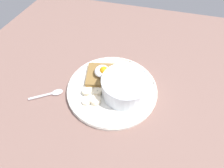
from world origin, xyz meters
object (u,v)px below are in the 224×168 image
banana_slice_right (86,101)px  banana_slice_front (98,92)px  banana_slice_back (86,92)px  oatmeal_bowl (125,86)px  banana_slice_left (95,100)px  spoon (50,94)px  poached_egg (102,71)px  toast_slice (102,75)px

banana_slice_right → banana_slice_front: bearing=152.8°
banana_slice_back → banana_slice_right: (3.34, 1.26, -0.17)cm
oatmeal_bowl → banana_slice_right: (7.17, -10.49, -2.52)cm
oatmeal_bowl → banana_slice_left: (6.13, -7.86, -2.32)cm
banana_slice_back → oatmeal_bowl: bearing=108.0°
banana_slice_front → banana_slice_back: same height
banana_slice_left → banana_slice_right: size_ratio=1.20×
banana_slice_front → spoon: 15.62cm
poached_egg → banana_slice_front: bearing=5.3°
banana_slice_back → banana_slice_front: bearing=105.7°
poached_egg → banana_slice_front: size_ratio=1.77×
banana_slice_front → banana_slice_left: size_ratio=0.86×
oatmeal_bowl → banana_slice_right: oatmeal_bowl is taller
toast_slice → spoon: (11.58, -14.10, -1.40)cm
oatmeal_bowl → banana_slice_left: oatmeal_bowl is taller
poached_egg → banana_slice_left: size_ratio=1.51×
toast_slice → banana_slice_right: 11.89cm
toast_slice → banana_slice_left: (10.78, 1.32, -0.04)cm
oatmeal_bowl → poached_egg: size_ratio=2.69×
oatmeal_bowl → spoon: size_ratio=1.52×
poached_egg → toast_slice: bearing=-115.1°
banana_slice_back → spoon: (3.11, -11.54, -1.33)cm
toast_slice → banana_slice_left: size_ratio=3.38×
oatmeal_bowl → spoon: oatmeal_bowl is taller
oatmeal_bowl → spoon: bearing=-73.4°
banana_slice_front → banana_slice_right: 4.87cm
toast_slice → banana_slice_right: bearing=-6.3°
spoon → banana_slice_right: bearing=88.9°
poached_egg → banana_slice_right: 12.03cm
spoon → banana_slice_back: bearing=105.1°
banana_slice_left → poached_egg: bearing=-174.2°
toast_slice → poached_egg: bearing=64.9°
poached_egg → spoon: poached_egg is taller
banana_slice_front → oatmeal_bowl: bearing=109.0°
banana_slice_left → spoon: bearing=-87.0°
toast_slice → oatmeal_bowl: bearing=63.2°
oatmeal_bowl → banana_slice_front: 9.05cm
banana_slice_front → banana_slice_back: size_ratio=0.91×
banana_slice_right → spoon: banana_slice_right is taller
toast_slice → banana_slice_front: (7.49, 0.91, -0.05)cm
banana_slice_right → oatmeal_bowl: bearing=124.3°
banana_slice_left → banana_slice_right: bearing=-68.5°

